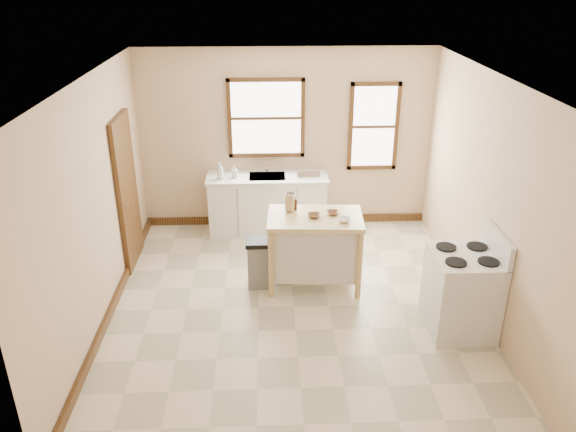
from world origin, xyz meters
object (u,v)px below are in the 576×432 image
at_px(knife_block, 290,204).
at_px(gas_stove, 463,282).
at_px(trash_bin, 259,263).
at_px(bowl_c, 344,220).
at_px(dish_rack, 308,172).
at_px(kitchen_island, 314,251).
at_px(bowl_b, 333,213).
at_px(pepper_grinder, 295,204).
at_px(soap_bottle_b, 234,172).
at_px(bowl_a, 314,216).
at_px(soap_bottle_a, 220,171).

relative_size(knife_block, gas_stove, 0.16).
distance_m(knife_block, trash_bin, 0.87).
relative_size(bowl_c, trash_bin, 0.24).
bearing_deg(dish_rack, bowl_c, -61.19).
height_order(kitchen_island, bowl_b, bowl_b).
bearing_deg(dish_rack, pepper_grinder, -81.62).
bearing_deg(gas_stove, kitchen_island, 146.43).
height_order(pepper_grinder, bowl_c, pepper_grinder).
distance_m(soap_bottle_b, bowl_a, 1.96).
xyz_separation_m(dish_rack, knife_block, (-0.35, -1.47, 0.11)).
bearing_deg(kitchen_island, soap_bottle_b, 127.23).
distance_m(bowl_a, bowl_c, 0.39).
bearing_deg(trash_bin, soap_bottle_b, 102.16).
height_order(trash_bin, gas_stove, gas_stove).
bearing_deg(soap_bottle_b, bowl_b, -44.17).
xyz_separation_m(bowl_b, gas_stove, (1.36, -1.11, -0.38)).
distance_m(bowl_b, trash_bin, 1.16).
relative_size(bowl_a, bowl_c, 1.05).
bearing_deg(trash_bin, knife_block, 25.96).
xyz_separation_m(trash_bin, gas_stove, (2.31, -1.04, 0.28)).
relative_size(soap_bottle_b, gas_stove, 0.14).
xyz_separation_m(kitchen_island, knife_block, (-0.31, 0.19, 0.59)).
distance_m(kitchen_island, trash_bin, 0.73).
relative_size(kitchen_island, bowl_c, 7.54).
distance_m(pepper_grinder, trash_bin, 0.90).
bearing_deg(trash_bin, bowl_c, -9.01).
distance_m(soap_bottle_b, pepper_grinder, 1.64).
relative_size(soap_bottle_b, bowl_c, 1.12).
relative_size(soap_bottle_a, bowl_a, 1.56).
height_order(soap_bottle_b, bowl_b, soap_bottle_b).
relative_size(bowl_b, gas_stove, 0.13).
xyz_separation_m(pepper_grinder, bowl_a, (0.22, -0.25, -0.05)).
distance_m(soap_bottle_b, kitchen_island, 2.02).
xyz_separation_m(dish_rack, bowl_b, (0.20, -1.60, 0.03)).
xyz_separation_m(dish_rack, bowl_a, (-0.06, -1.68, 0.03)).
xyz_separation_m(soap_bottle_a, bowl_b, (1.53, -1.50, -0.05)).
relative_size(knife_block, bowl_c, 1.26).
relative_size(soap_bottle_a, kitchen_island, 0.22).
bearing_deg(kitchen_island, pepper_grinder, 140.02).
bearing_deg(bowl_b, bowl_c, -63.91).
bearing_deg(dish_rack, soap_bottle_b, -158.79).
height_order(dish_rack, knife_block, knife_block).
bearing_deg(soap_bottle_b, pepper_grinder, -52.98).
xyz_separation_m(dish_rack, pepper_grinder, (-0.28, -1.43, 0.09)).
relative_size(soap_bottle_a, trash_bin, 0.39).
relative_size(dish_rack, knife_block, 1.86).
bearing_deg(bowl_c, bowl_a, 157.58).
relative_size(bowl_a, trash_bin, 0.25).
height_order(kitchen_island, trash_bin, kitchen_island).
bearing_deg(gas_stove, soap_bottle_a, 137.91).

